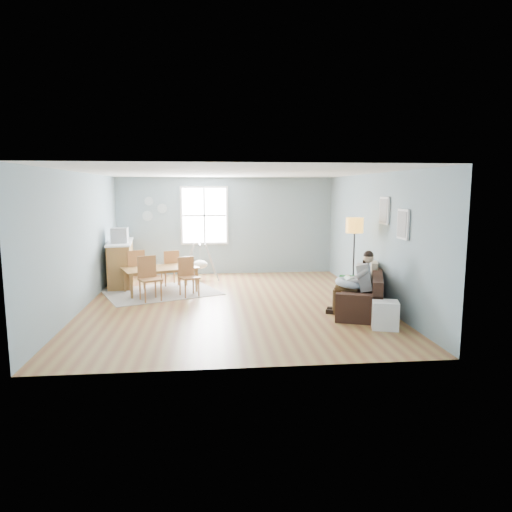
{
  "coord_description": "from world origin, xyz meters",
  "views": [
    {
      "loc": [
        -0.46,
        -9.29,
        2.36
      ],
      "look_at": [
        0.49,
        -0.01,
        1.0
      ],
      "focal_mm": 32.0,
      "sensor_mm": 36.0,
      "label": 1
    }
  ],
  "objects": [
    {
      "name": "monitor",
      "position": [
        -2.64,
        1.99,
        1.26
      ],
      "size": [
        0.4,
        0.38,
        0.36
      ],
      "color": "#A2A2A6",
      "rests_on": "counter"
    },
    {
      "name": "floor_lamp",
      "position": [
        2.55,
        -0.06,
        1.47
      ],
      "size": [
        0.36,
        0.36,
        1.78
      ],
      "color": "black",
      "rests_on": "room"
    },
    {
      "name": "toddler",
      "position": [
        2.5,
        -0.67,
        0.65
      ],
      "size": [
        0.51,
        0.38,
        0.76
      ],
      "color": "white",
      "rests_on": "sofa"
    },
    {
      "name": "baby_swing",
      "position": [
        -0.72,
        2.68,
        0.42
      ],
      "size": [
        1.0,
        1.02,
        0.94
      ],
      "color": "#A2A2A6",
      "rests_on": "room"
    },
    {
      "name": "room",
      "position": [
        0.0,
        0.0,
        2.42
      ],
      "size": [
        8.4,
        9.4,
        3.9
      ],
      "color": "brown"
    },
    {
      "name": "dining_table",
      "position": [
        -1.6,
        1.22,
        0.29
      ],
      "size": [
        1.87,
        1.46,
        0.58
      ],
      "primitive_type": "imported",
      "rotation": [
        0.0,
        0.0,
        0.37
      ],
      "color": "brown",
      "rests_on": "rug"
    },
    {
      "name": "green_throw",
      "position": [
        2.65,
        -0.24,
        0.49
      ],
      "size": [
        1.07,
        0.98,
        0.04
      ],
      "primitive_type": "cube",
      "rotation": [
        0.0,
        0.0,
        -0.33
      ],
      "color": "#16611C",
      "rests_on": "sofa"
    },
    {
      "name": "beige_pillow",
      "position": [
        2.86,
        -0.46,
        0.69
      ],
      "size": [
        0.24,
        0.45,
        0.43
      ],
      "primitive_type": "cube",
      "rotation": [
        0.0,
        0.0,
        -0.3
      ],
      "color": "tan",
      "rests_on": "sofa"
    },
    {
      "name": "chair_sw",
      "position": [
        -1.78,
        0.5,
        0.54
      ],
      "size": [
        0.57,
        0.57,
        0.95
      ],
      "color": "#A06D37",
      "rests_on": "rug"
    },
    {
      "name": "chair_se",
      "position": [
        -0.96,
        0.83,
        0.49
      ],
      "size": [
        0.52,
        0.52,
        0.87
      ],
      "color": "#A06D37",
      "rests_on": "rug"
    },
    {
      "name": "rug",
      "position": [
        -1.6,
        1.22,
        0.01
      ],
      "size": [
        2.97,
        2.66,
        0.01
      ],
      "primitive_type": "cube",
      "rotation": [
        0.0,
        0.0,
        0.4
      ],
      "color": "gray",
      "rests_on": "room"
    },
    {
      "name": "chair_nw",
      "position": [
        -2.23,
        1.6,
        0.54
      ],
      "size": [
        0.58,
        0.58,
        0.95
      ],
      "color": "#A06D37",
      "rests_on": "rug"
    },
    {
      "name": "infant",
      "position": [
        2.16,
        -0.99,
        0.67
      ],
      "size": [
        0.13,
        0.34,
        0.13
      ],
      "color": "white",
      "rests_on": "nursing_pillow"
    },
    {
      "name": "chair_ne",
      "position": [
        -1.43,
        1.95,
        0.5
      ],
      "size": [
        0.52,
        0.52,
        0.89
      ],
      "color": "#A06D37",
      "rests_on": "rug"
    },
    {
      "name": "father",
      "position": [
        2.29,
        -1.07,
        0.66
      ],
      "size": [
        0.93,
        0.65,
        1.24
      ],
      "color": "#98989B",
      "rests_on": "sofa"
    },
    {
      "name": "storage_cube",
      "position": [
        2.5,
        -1.99,
        0.24
      ],
      "size": [
        0.52,
        0.49,
        0.48
      ],
      "color": "white",
      "rests_on": "room"
    },
    {
      "name": "wall_plates",
      "position": [
        -2.0,
        3.47,
        1.83
      ],
      "size": [
        0.67,
        0.02,
        0.66
      ],
      "color": "#8CA3A9",
      "rests_on": "room"
    },
    {
      "name": "counter",
      "position": [
        -2.7,
        2.35,
        0.55
      ],
      "size": [
        0.79,
        1.99,
        1.08
      ],
      "color": "brown",
      "rests_on": "room"
    },
    {
      "name": "sofa",
      "position": [
        2.5,
        -0.86,
        0.27
      ],
      "size": [
        1.42,
        2.07,
        0.77
      ],
      "color": "black",
      "rests_on": "room"
    },
    {
      "name": "nursing_pillow",
      "position": [
        2.16,
        -1.03,
        0.6
      ],
      "size": [
        0.65,
        0.65,
        0.21
      ],
      "primitive_type": "torus",
      "rotation": [
        0.0,
        0.14,
        -0.28
      ],
      "color": "silver",
      "rests_on": "father"
    },
    {
      "name": "window",
      "position": [
        -0.6,
        3.46,
        1.65
      ],
      "size": [
        1.32,
        0.08,
        1.62
      ],
      "color": "silver",
      "rests_on": "room"
    },
    {
      "name": "pictures",
      "position": [
        2.97,
        -1.05,
        1.85
      ],
      "size": [
        0.05,
        1.34,
        0.74
      ],
      "color": "silver",
      "rests_on": "room"
    }
  ]
}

